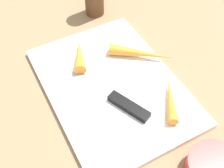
{
  "coord_description": "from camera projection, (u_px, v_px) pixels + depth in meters",
  "views": [
    {
      "loc": [
        -0.33,
        0.18,
        0.48
      ],
      "look_at": [
        0.0,
        0.0,
        0.01
      ],
      "focal_mm": 45.73,
      "sensor_mm": 36.0,
      "label": 1
    }
  ],
  "objects": [
    {
      "name": "ground_plane",
      "position": [
        112.0,
        88.0,
        0.61
      ],
      "size": [
        1.4,
        1.4,
        0.0
      ],
      "primitive_type": "plane",
      "color": "#8C6D4C"
    },
    {
      "name": "small_bowl",
      "position": [
        213.0,
        168.0,
        0.48
      ],
      "size": [
        0.09,
        0.09,
        0.04
      ],
      "primitive_type": "cylinder",
      "color": "red",
      "rests_on": "ground_plane"
    },
    {
      "name": "knife",
      "position": [
        125.0,
        102.0,
        0.56
      ],
      "size": [
        0.19,
        0.1,
        0.01
      ],
      "rotation": [
        0.0,
        0.0,
        0.42
      ],
      "color": "#B7B7BC",
      "rests_on": "cutting_board"
    },
    {
      "name": "cutting_board",
      "position": [
        112.0,
        86.0,
        0.6
      ],
      "size": [
        0.36,
        0.26,
        0.01
      ],
      "primitive_type": "cube",
      "color": "white",
      "rests_on": "ground_plane"
    },
    {
      "name": "carrot_medium",
      "position": [
        171.0,
        99.0,
        0.56
      ],
      "size": [
        0.1,
        0.07,
        0.02
      ],
      "primitive_type": "cone",
      "rotation": [
        0.0,
        1.57,
        5.75
      ],
      "color": "orange",
      "rests_on": "cutting_board"
    },
    {
      "name": "carrot_longest",
      "position": [
        141.0,
        53.0,
        0.64
      ],
      "size": [
        0.11,
        0.13,
        0.03
      ],
      "primitive_type": "cone",
      "rotation": [
        0.0,
        1.57,
        4.02
      ],
      "color": "orange",
      "rests_on": "cutting_board"
    },
    {
      "name": "carrot_shortest",
      "position": [
        80.0,
        55.0,
        0.63
      ],
      "size": [
        0.09,
        0.06,
        0.03
      ],
      "primitive_type": "cone",
      "rotation": [
        0.0,
        1.57,
        5.89
      ],
      "color": "orange",
      "rests_on": "cutting_board"
    }
  ]
}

